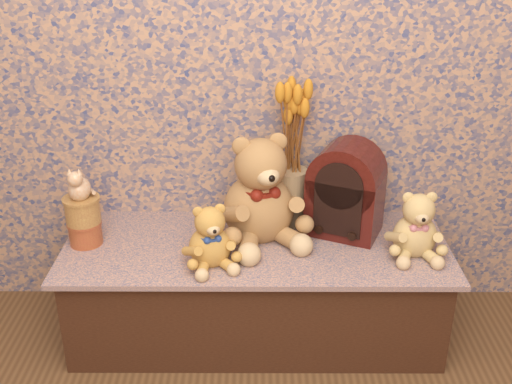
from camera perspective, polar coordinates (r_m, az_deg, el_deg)
display_shelf at (r=2.40m, az=0.00°, el=-8.98°), size 1.43×0.56×0.40m
teddy_large at (r=2.26m, az=0.27°, el=0.86°), size 0.47×0.51×0.44m
teddy_medium at (r=2.13m, az=-4.34°, el=-3.73°), size 0.26×0.28×0.25m
teddy_small at (r=2.26m, az=14.69°, el=-2.56°), size 0.21×0.25×0.26m
cathedral_radio at (r=2.33m, az=8.35°, el=0.32°), size 0.32×0.28×0.37m
ceramic_vase at (r=2.41m, az=3.17°, el=-0.37°), size 0.17×0.17×0.22m
dried_stalks at (r=2.29m, az=3.37°, el=7.37°), size 0.29×0.29×0.46m
biscuit_tin_lower at (r=2.37m, az=-15.56°, el=-3.67°), size 0.13×0.13×0.09m
biscuit_tin_upper at (r=2.33m, az=-15.82°, el=-1.66°), size 0.16×0.16×0.10m
cat_figurine at (r=2.28m, az=-16.16°, el=0.92°), size 0.10×0.11×0.13m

